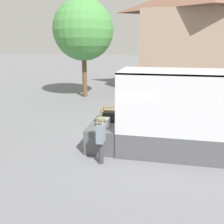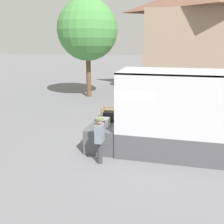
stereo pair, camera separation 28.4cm
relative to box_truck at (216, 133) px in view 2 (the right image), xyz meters
The scene contains 8 objects.
ground_plane 3.68m from the box_truck, behind, with size 160.00×160.00×0.00m, color slate.
box_truck is the anchor object (origin of this frame).
tailgate_deck 4.19m from the box_truck, behind, with size 1.20×2.17×0.94m, color #4C4C51.
microwave 4.20m from the box_truck, behind, with size 0.44×0.38×0.33m.
portable_generator 4.09m from the box_truck, behind, with size 0.66×0.48×0.55m.
worker_person 4.28m from the box_truck, 158.22° to the right, with size 0.30×0.44×1.64m.
house_backdrop 14.25m from the box_truck, 85.83° to the left, with size 10.50×6.38×8.93m.
street_tree 12.79m from the box_truck, 131.06° to the left, with size 4.46×4.46×7.22m.
Camera 2 is at (1.86, -9.21, 4.05)m, focal length 40.00 mm.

